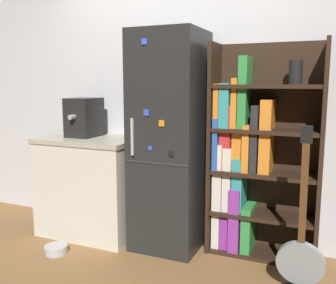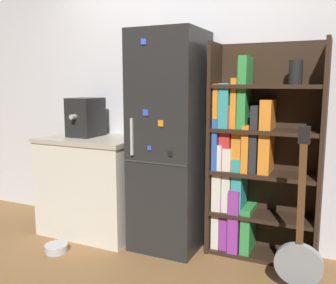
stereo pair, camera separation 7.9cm
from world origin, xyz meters
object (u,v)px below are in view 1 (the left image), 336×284
Objects in this scene: refrigerator at (170,142)px; pet_bowl at (56,249)px; guitar at (300,270)px; espresso_machine at (84,117)px; bookshelf at (251,160)px.

pet_bowl is at bearing -145.68° from refrigerator.
refrigerator is at bearing 34.32° from pet_bowl.
pet_bowl is (-0.81, -0.55, -0.89)m from refrigerator.
guitar is (1.12, -0.38, -0.75)m from refrigerator.
espresso_machine is at bearing 180.00° from refrigerator.
espresso_machine is 1.90× the size of pet_bowl.
pet_bowl is at bearing -83.08° from espresso_machine.
bookshelf reaches higher than guitar.
bookshelf is (0.67, 0.14, -0.13)m from refrigerator.
bookshelf is 1.80m from pet_bowl.
refrigerator reaches higher than guitar.
pet_bowl is at bearing -154.84° from bookshelf.
pet_bowl is at bearing -175.04° from guitar.
espresso_machine is 2.24m from guitar.
pet_bowl is (-1.93, -0.17, -0.13)m from guitar.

